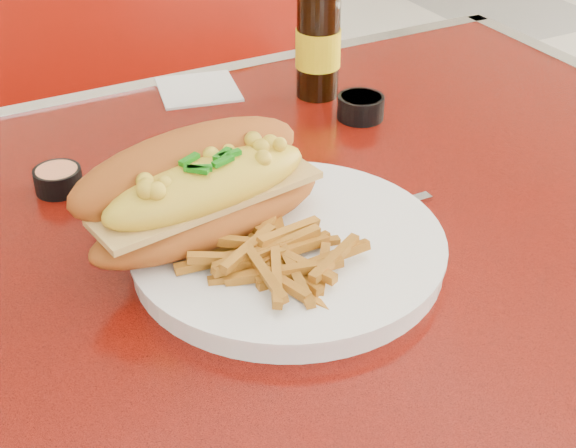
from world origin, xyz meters
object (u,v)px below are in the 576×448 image
dinner_plate (288,248)px  mac_hoagie (201,189)px  diner_table (274,336)px  fork (338,204)px  gravy_ramekin (146,184)px  sauce_cup_right (361,106)px  knife (370,214)px  beer_bottle (318,32)px  booth_bench_far (102,227)px  sauce_cup_left (58,179)px

dinner_plate → mac_hoagie: 0.10m
diner_table → fork: size_ratio=7.26×
fork → gravy_ramekin: size_ratio=1.75×
diner_table → mac_hoagie: bearing=-171.0°
mac_hoagie → dinner_plate: bearing=-48.2°
sauce_cup_right → diner_table: bearing=-142.2°
gravy_ramekin → knife: (0.20, -0.14, -0.02)m
fork → knife: 0.04m
gravy_ramekin → beer_bottle: size_ratio=0.41×
fork → gravy_ramekin: (-0.16, 0.13, 0.00)m
booth_bench_far → fork: bearing=-86.0°
diner_table → mac_hoagie: (-0.08, -0.01, 0.23)m
sauce_cup_right → gravy_ramekin: bearing=-167.5°
fork → gravy_ramekin: gravy_ramekin is taller
booth_bench_far → sauce_cup_right: size_ratio=16.14×
mac_hoagie → sauce_cup_right: mac_hoagie is taller
sauce_cup_right → knife: (-0.12, -0.21, -0.01)m
dinner_plate → beer_bottle: beer_bottle is taller
fork → dinner_plate: bearing=119.6°
dinner_plate → knife: dinner_plate is taller
mac_hoagie → knife: 0.19m
mac_hoagie → fork: (0.14, -0.02, -0.05)m
booth_bench_far → mac_hoagie: 0.99m
diner_table → sauce_cup_left: bearing=137.3°
booth_bench_far → beer_bottle: (0.20, -0.55, 0.57)m
sauce_cup_right → beer_bottle: beer_bottle is taller
diner_table → sauce_cup_left: size_ratio=17.91×
fork → gravy_ramekin: bearing=57.8°
fork → sauce_cup_right: sauce_cup_right is taller
sauce_cup_left → booth_bench_far: bearing=74.2°
gravy_ramekin → sauce_cup_right: 0.33m
mac_hoagie → fork: bearing=-17.1°
dinner_plate → fork: size_ratio=2.00×
sauce_cup_left → knife: size_ratio=0.37×
fork → knife: fork is taller
booth_bench_far → beer_bottle: beer_bottle is taller
diner_table → sauce_cup_left: sauce_cup_left is taller
beer_bottle → booth_bench_far: bearing=109.9°
dinner_plate → diner_table: bearing=75.7°
dinner_plate → sauce_cup_left: (-0.16, 0.23, 0.00)m
diner_table → sauce_cup_right: sauce_cup_right is taller
gravy_ramekin → sauce_cup_left: (-0.08, 0.07, -0.01)m
beer_bottle → fork: bearing=-115.9°
beer_bottle → sauce_cup_right: bearing=-81.5°
diner_table → sauce_cup_right: (0.21, 0.17, 0.18)m
diner_table → dinner_plate: (-0.02, -0.07, 0.17)m
booth_bench_far → knife: (0.10, -0.85, 0.49)m
dinner_plate → beer_bottle: bearing=56.1°
gravy_ramekin → sauce_cup_right: size_ratio=1.30×
sauce_cup_left → dinner_plate: bearing=-54.9°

